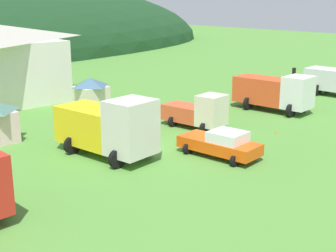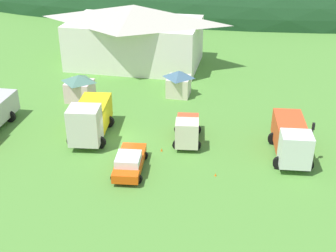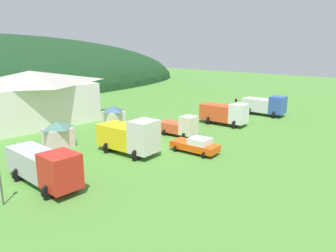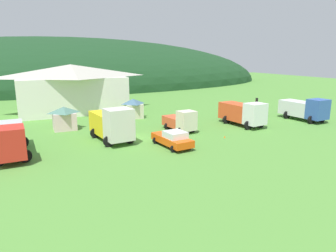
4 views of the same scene
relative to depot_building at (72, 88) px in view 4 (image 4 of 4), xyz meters
name	(u,v)px [view 4 (image 4 of 4)]	position (x,y,z in m)	size (l,w,h in m)	color
ground_plane	(136,139)	(3.79, -19.79, -3.87)	(200.00, 200.00, 0.00)	#518C38
forested_hill_backdrop	(63,85)	(3.79, 47.89, -3.87)	(135.53, 60.00, 28.29)	#193D1E
depot_building	(72,88)	(0.00, 0.00, 0.00)	(17.19, 10.12, 7.50)	white
play_shed_cream	(133,108)	(7.16, -8.82, -2.42)	(2.55, 2.63, 2.80)	beige
play_shed_pink	(64,118)	(-2.73, -12.15, -2.41)	(2.84, 2.63, 2.82)	beige
crane_truck_red	(10,138)	(-8.33, -20.77, -2.19)	(3.29, 8.11, 3.16)	red
flatbed_truck_yellow	(112,124)	(1.22, -19.66, -1.98)	(3.87, 6.87, 3.73)	silver
light_truck_cream	(181,121)	(9.75, -18.93, -2.61)	(2.79, 5.02, 2.63)	beige
heavy_rig_white	(243,113)	(18.40, -19.49, -2.16)	(3.55, 6.76, 3.18)	white
box_truck_blue	(305,109)	(28.22, -20.50, -2.20)	(3.51, 6.76, 3.21)	#3356AD
service_pickup_orange	(173,139)	(6.08, -24.26, -3.04)	(2.81, 5.22, 1.66)	#EE520F
traffic_light_east	(256,109)	(19.85, -20.25, -1.62)	(0.20, 0.32, 3.60)	#4C4C51
traffic_cone_near_pickup	(174,137)	(7.89, -20.78, -3.87)	(0.36, 0.36, 0.57)	orange
traffic_cone_mid_row	(225,138)	(12.76, -23.63, -3.87)	(0.36, 0.36, 0.50)	orange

